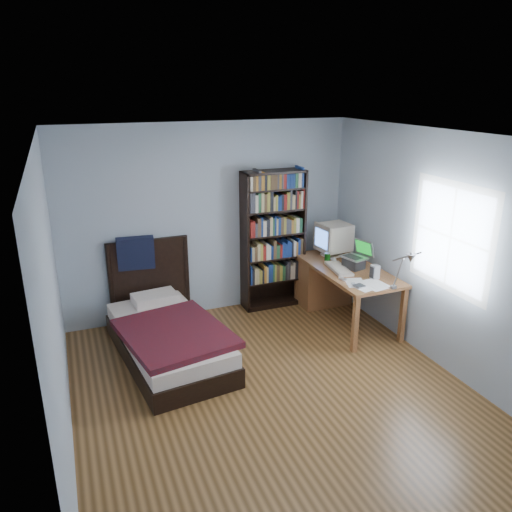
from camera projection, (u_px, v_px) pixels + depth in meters
name	position (u px, v px, depth m)	size (l,w,h in m)	color
room	(277.00, 275.00, 4.60)	(4.20, 4.24, 2.50)	#563819
desk	(329.00, 279.00, 6.77)	(0.75, 1.59, 0.73)	brown
crt_monitor	(334.00, 238.00, 6.64)	(0.42, 0.39, 0.45)	beige
laptop	(355.00, 260.00, 6.24)	(0.35, 0.34, 0.36)	#2D2D30
desk_lamp	(408.00, 261.00, 5.16)	(0.22, 0.48, 0.56)	#99999E
keyboard	(339.00, 269.00, 6.20)	(0.20, 0.50, 0.03)	#B8AC99
speaker	(375.00, 272.00, 5.91)	(0.08, 0.08, 0.17)	#969699
soda_can	(327.00, 258.00, 6.44)	(0.07, 0.07, 0.13)	#0C3E08
mouse	(333.00, 259.00, 6.53)	(0.07, 0.12, 0.04)	silver
phone_silver	(343.00, 279.00, 5.89)	(0.05, 0.10, 0.02)	silver
phone_grey	(354.00, 284.00, 5.74)	(0.04, 0.08, 0.02)	#969699
external_drive	(359.00, 286.00, 5.67)	(0.11, 0.11, 0.02)	#969699
bookshelf	(273.00, 240.00, 6.69)	(0.84, 0.30, 1.87)	black
bed	(166.00, 333.00, 5.63)	(1.23, 2.09, 1.16)	black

